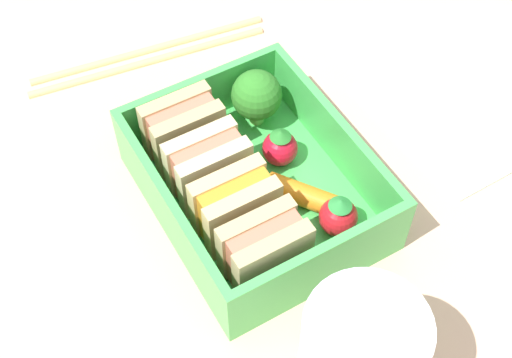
% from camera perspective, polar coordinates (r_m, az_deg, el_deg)
% --- Properties ---
extents(ground_plane, '(1.20, 1.20, 0.02)m').
position_cam_1_polar(ground_plane, '(0.51, -0.00, -2.45)').
color(ground_plane, '#E0AD91').
extents(bento_tray, '(0.17, 0.13, 0.01)m').
position_cam_1_polar(bento_tray, '(0.50, -0.00, -1.43)').
color(bento_tray, '#46B854').
rests_on(bento_tray, ground_plane).
extents(bento_rim, '(0.17, 0.13, 0.04)m').
position_cam_1_polar(bento_rim, '(0.48, -0.00, 0.41)').
color(bento_rim, '#46B854').
rests_on(bento_rim, bento_tray).
extents(sandwich_left, '(0.03, 0.05, 0.05)m').
position_cam_1_polar(sandwich_left, '(0.44, 0.69, -5.73)').
color(sandwich_left, tan).
rests_on(sandwich_left, bento_tray).
extents(sandwich_center_left, '(0.03, 0.05, 0.05)m').
position_cam_1_polar(sandwich_center_left, '(0.46, -1.66, -2.27)').
color(sandwich_center_left, '#E3BA7D').
rests_on(sandwich_center_left, bento_tray).
extents(sandwich_center, '(0.03, 0.05, 0.05)m').
position_cam_1_polar(sandwich_center, '(0.48, -3.83, 0.92)').
color(sandwich_center, beige).
rests_on(sandwich_center, bento_tray).
extents(sandwich_center_right, '(0.03, 0.05, 0.05)m').
position_cam_1_polar(sandwich_center_right, '(0.50, -5.82, 3.85)').
color(sandwich_center_right, tan).
rests_on(sandwich_center_right, bento_tray).
extents(strawberry_far_left, '(0.03, 0.03, 0.03)m').
position_cam_1_polar(strawberry_far_left, '(0.47, 6.62, -2.95)').
color(strawberry_far_left, red).
rests_on(strawberry_far_left, bento_tray).
extents(carrot_stick_far_left, '(0.05, 0.04, 0.02)m').
position_cam_1_polar(carrot_stick_far_left, '(0.48, 3.66, -1.24)').
color(carrot_stick_far_left, orange).
rests_on(carrot_stick_far_left, bento_tray).
extents(strawberry_left, '(0.03, 0.03, 0.03)m').
position_cam_1_polar(strawberry_left, '(0.50, 1.93, 2.56)').
color(strawberry_left, red).
rests_on(strawberry_left, bento_tray).
extents(broccoli_floret, '(0.04, 0.04, 0.05)m').
position_cam_1_polar(broccoli_floret, '(0.52, 0.05, 6.68)').
color(broccoli_floret, '#82C56B').
rests_on(broccoli_floret, bento_tray).
extents(chopstick_pair, '(0.05, 0.20, 0.01)m').
position_cam_1_polar(chopstick_pair, '(0.60, -8.74, 9.83)').
color(chopstick_pair, '#D5B474').
rests_on(chopstick_pair, ground_plane).
extents(folded_napkin, '(0.13, 0.12, 0.00)m').
position_cam_1_polar(folded_napkin, '(0.58, 16.22, 5.28)').
color(folded_napkin, silver).
rests_on(folded_napkin, ground_plane).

